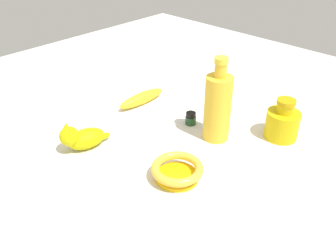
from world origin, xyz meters
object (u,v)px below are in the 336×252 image
bottle_short (282,123)px  bottle_tall (218,106)px  nail_polish_jar (191,118)px  banana (142,98)px  bowl (177,170)px  cat_figurine (81,137)px

bottle_short → bottle_tall: bottle_tall is taller
nail_polish_jar → banana: (0.01, -0.21, 0.00)m
bowl → cat_figurine: bearing=-72.6°
bottle_short → banana: (0.14, -0.45, -0.03)m
nail_polish_jar → bowl: 0.27m
cat_figurine → banana: bearing=-165.8°
bottle_tall → banana: 0.32m
bottle_short → banana: bearing=-72.5°
banana → bottle_tall: bearing=-86.8°
bottle_short → banana: 0.47m
cat_figurine → bottle_tall: bearing=142.2°
nail_polish_jar → banana: 0.21m
cat_figurine → banana: (-0.30, -0.07, -0.02)m
nail_polish_jar → bowl: size_ratio=0.30×
bottle_short → nail_polish_jar: 0.27m
bottle_tall → banana: size_ratio=1.32×
bottle_tall → bowl: 0.23m
bowl → bottle_tall: bearing=-168.3°
bottle_tall → nail_polish_jar: bearing=-93.7°
bottle_short → cat_figurine: bottle_short is taller
nail_polish_jar → bowl: (0.22, 0.15, 0.00)m
bottle_short → bottle_tall: (0.13, -0.14, 0.05)m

